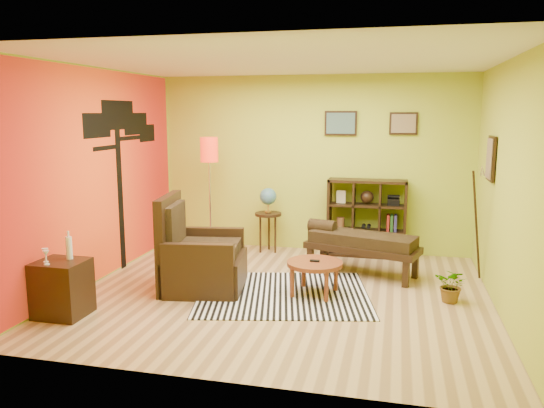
% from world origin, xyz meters
% --- Properties ---
extents(ground, '(5.00, 5.00, 0.00)m').
position_xyz_m(ground, '(0.00, 0.00, 0.00)').
color(ground, tan).
rests_on(ground, ground).
extents(room_shell, '(5.04, 4.54, 2.82)m').
position_xyz_m(room_shell, '(-0.09, 0.01, 1.80)').
color(room_shell, '#B0C636').
rests_on(room_shell, ground).
extents(zebra_rug, '(2.40, 2.12, 0.01)m').
position_xyz_m(zebra_rug, '(0.02, -0.02, 0.01)').
color(zebra_rug, white).
rests_on(zebra_rug, ground).
extents(coffee_table, '(0.68, 0.68, 0.44)m').
position_xyz_m(coffee_table, '(0.40, 0.06, 0.36)').
color(coffee_table, brown).
rests_on(coffee_table, ground).
extents(armchair, '(1.13, 1.13, 1.20)m').
position_xyz_m(armchair, '(-1.07, -0.05, 0.36)').
color(armchair, black).
rests_on(armchair, ground).
extents(side_cabinet, '(0.53, 0.48, 0.94)m').
position_xyz_m(side_cabinet, '(-2.20, -1.25, 0.32)').
color(side_cabinet, black).
rests_on(side_cabinet, ground).
extents(floor_lamp, '(0.28, 0.28, 1.84)m').
position_xyz_m(floor_lamp, '(-1.48, 1.55, 1.49)').
color(floor_lamp, silver).
rests_on(floor_lamp, ground).
extents(globe_table, '(0.42, 0.42, 1.03)m').
position_xyz_m(globe_table, '(-0.64, 1.91, 0.78)').
color(globe_table, black).
rests_on(globe_table, ground).
extents(cube_shelf, '(1.20, 0.35, 1.20)m').
position_xyz_m(cube_shelf, '(0.91, 2.03, 0.60)').
color(cube_shelf, black).
rests_on(cube_shelf, ground).
extents(bench, '(1.63, 0.97, 0.71)m').
position_xyz_m(bench, '(0.87, 1.03, 0.46)').
color(bench, black).
rests_on(bench, ground).
extents(potted_plant, '(0.52, 0.54, 0.33)m').
position_xyz_m(potted_plant, '(2.02, 0.17, 0.16)').
color(potted_plant, '#26661E').
rests_on(potted_plant, ground).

